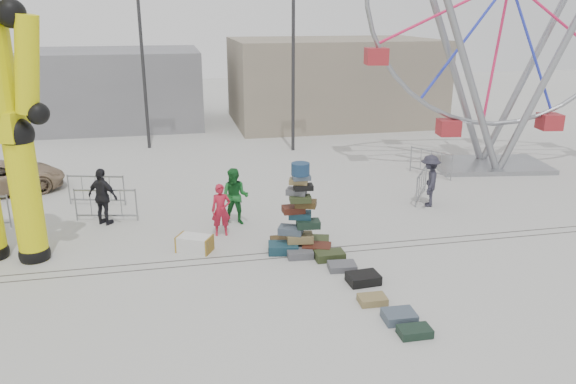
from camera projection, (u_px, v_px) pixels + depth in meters
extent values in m
plane|color=#9E9E99|center=(288.00, 267.00, 15.19)|extent=(90.00, 90.00, 0.00)
cube|color=#47443F|center=(284.00, 257.00, 15.75)|extent=(40.00, 0.04, 0.01)
cube|color=#47443F|center=(281.00, 252.00, 16.12)|extent=(40.00, 0.04, 0.01)
cube|color=gray|center=(332.00, 81.00, 34.42)|extent=(12.00, 8.00, 5.00)
cube|color=gray|center=(115.00, 87.00, 33.81)|extent=(10.00, 8.00, 4.40)
cylinder|color=#2D2D30|center=(293.00, 68.00, 26.65)|extent=(0.16, 0.16, 8.00)
cylinder|color=#2D2D30|center=(143.00, 67.00, 27.13)|extent=(0.16, 0.16, 8.00)
cube|color=#193D4C|center=(283.00, 248.00, 16.05)|extent=(0.94, 0.72, 0.28)
cube|color=#4C1F14|center=(317.00, 249.00, 16.04)|extent=(0.94, 0.80, 0.25)
cube|color=#473416|center=(284.00, 241.00, 16.56)|extent=(0.75, 0.52, 0.23)
cube|color=#323D1E|center=(316.00, 241.00, 16.55)|extent=(0.88, 0.73, 0.25)
cube|color=#595A61|center=(300.00, 254.00, 15.75)|extent=(0.75, 0.53, 0.21)
cube|color=black|center=(300.00, 239.00, 16.76)|extent=(0.82, 0.68, 0.23)
cube|color=olive|center=(300.00, 238.00, 16.11)|extent=(0.80, 0.60, 0.23)
cube|color=#475666|center=(291.00, 230.00, 16.08)|extent=(0.81, 0.70, 0.21)
cube|color=#192D22|center=(308.00, 224.00, 15.96)|extent=(0.70, 0.51, 0.21)
cube|color=#193D4C|center=(300.00, 215.00, 16.07)|extent=(0.73, 0.58, 0.19)
cube|color=#4C1F14|center=(293.00, 209.00, 15.96)|extent=(0.63, 0.44, 0.19)
cube|color=#473416|center=(306.00, 204.00, 15.85)|extent=(0.69, 0.59, 0.19)
cube|color=#323D1E|center=(300.00, 199.00, 15.69)|extent=(0.64, 0.47, 0.17)
cube|color=#595A61|center=(296.00, 191.00, 15.77)|extent=(0.66, 0.58, 0.17)
cube|color=black|center=(303.00, 187.00, 15.64)|extent=(0.56, 0.40, 0.15)
cube|color=olive|center=(298.00, 181.00, 15.65)|extent=(0.59, 0.48, 0.15)
cube|color=#475666|center=(302.00, 177.00, 15.52)|extent=(0.50, 0.34, 0.13)
cylinder|color=navy|center=(300.00, 169.00, 15.48)|extent=(0.51, 0.51, 0.34)
sphere|color=black|center=(35.00, 254.00, 15.61)|extent=(0.84, 0.84, 0.84)
cylinder|color=yellow|center=(26.00, 199.00, 15.11)|extent=(0.78, 0.78, 3.55)
sphere|color=black|center=(17.00, 134.00, 14.56)|extent=(0.89, 0.89, 0.89)
sphere|color=black|center=(11.00, 13.00, 13.61)|extent=(0.71, 0.71, 0.71)
cylinder|color=yellow|center=(27.00, 65.00, 13.97)|extent=(1.04, 0.83, 2.50)
sphere|color=black|center=(38.00, 114.00, 14.33)|extent=(0.58, 0.58, 0.58)
cube|color=gray|center=(489.00, 165.00, 24.83)|extent=(5.24, 3.61, 0.19)
cylinder|color=gray|center=(471.00, 81.00, 22.74)|extent=(3.39, 0.79, 7.89)
cylinder|color=gray|center=(545.00, 80.00, 22.92)|extent=(3.39, 0.79, 7.89)
cylinder|color=gray|center=(456.00, 76.00, 24.41)|extent=(3.39, 0.79, 7.89)
cylinder|color=gray|center=(525.00, 76.00, 24.58)|extent=(3.39, 0.79, 7.89)
cube|color=#A22229|center=(492.00, 135.00, 24.41)|extent=(1.00, 1.00, 0.68)
cube|color=silver|center=(195.00, 244.00, 16.13)|extent=(1.13, 0.95, 0.46)
cube|color=#323D1E|center=(330.00, 256.00, 15.60)|extent=(0.82, 0.50, 0.23)
cube|color=#595A61|center=(342.00, 266.00, 15.01)|extent=(0.78, 0.60, 0.18)
cube|color=black|center=(363.00, 278.00, 14.25)|extent=(0.84, 0.64, 0.25)
cube|color=olive|center=(372.00, 300.00, 13.28)|extent=(0.66, 0.49, 0.18)
cube|color=#475666|center=(399.00, 316.00, 12.52)|extent=(0.73, 0.59, 0.22)
cube|color=#192D22|center=(415.00, 332.00, 11.95)|extent=(0.71, 0.45, 0.19)
imported|color=#B0192F|center=(221.00, 210.00, 17.11)|extent=(0.61, 0.42, 1.63)
imported|color=#186326|center=(235.00, 197.00, 17.98)|extent=(1.09, 0.97, 1.85)
imported|color=black|center=(103.00, 197.00, 17.95)|extent=(1.16, 0.99, 1.87)
imported|color=#252430|center=(430.00, 181.00, 19.68)|extent=(1.13, 1.37, 1.85)
imported|color=#947B60|center=(1.00, 177.00, 21.15)|extent=(4.89, 3.30, 1.24)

